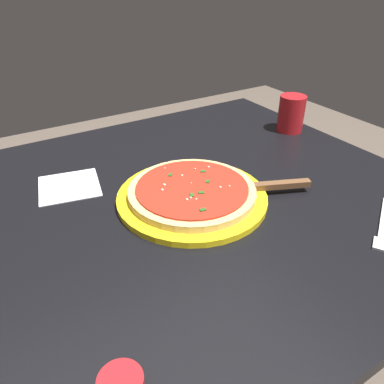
# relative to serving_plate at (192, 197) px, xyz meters

# --- Properties ---
(restaurant_table) EXTENTS (1.02, 0.94, 0.75)m
(restaurant_table) POSITION_rel_serving_plate_xyz_m (-0.02, -0.02, -0.13)
(restaurant_table) COLOR black
(restaurant_table) RESTS_ON ground_plane
(serving_plate) EXTENTS (0.32, 0.32, 0.01)m
(serving_plate) POSITION_rel_serving_plate_xyz_m (0.00, 0.00, 0.00)
(serving_plate) COLOR yellow
(serving_plate) RESTS_ON restaurant_table
(pizza) EXTENTS (0.27, 0.27, 0.02)m
(pizza) POSITION_rel_serving_plate_xyz_m (-0.00, -0.00, 0.02)
(pizza) COLOR #DBB26B
(pizza) RESTS_ON serving_plate
(pizza_server) EXTENTS (0.22, 0.13, 0.01)m
(pizza_server) POSITION_rel_serving_plate_xyz_m (-0.15, 0.06, 0.01)
(pizza_server) COLOR silver
(pizza_server) RESTS_ON serving_plate
(cup_tall_drink) EXTENTS (0.08, 0.08, 0.11)m
(cup_tall_drink) POSITION_rel_serving_plate_xyz_m (-0.45, -0.17, 0.05)
(cup_tall_drink) COLOR #B2191E
(cup_tall_drink) RESTS_ON restaurant_table
(napkin_folded_right) EXTENTS (0.16, 0.16, 0.00)m
(napkin_folded_right) POSITION_rel_serving_plate_xyz_m (0.21, -0.20, -0.01)
(napkin_folded_right) COLOR white
(napkin_folded_right) RESTS_ON restaurant_table
(fork) EXTENTS (0.17, 0.11, 0.00)m
(fork) POSITION_rel_serving_plate_xyz_m (-0.26, 0.28, -0.00)
(fork) COLOR silver
(fork) RESTS_ON restaurant_table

